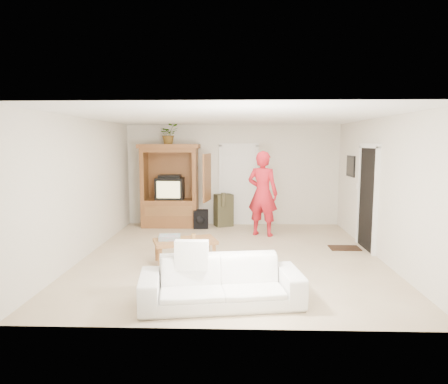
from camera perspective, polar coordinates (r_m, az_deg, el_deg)
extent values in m
plane|color=tan|center=(7.69, 1.04, -9.10)|extent=(6.00, 6.00, 0.00)
plane|color=white|center=(7.40, 1.09, 10.62)|extent=(6.00, 6.00, 0.00)
plane|color=silver|center=(10.42, 1.28, 2.46)|extent=(5.50, 0.00, 5.50)
plane|color=silver|center=(4.47, 0.56, -3.84)|extent=(5.50, 0.00, 5.50)
plane|color=silver|center=(7.96, -19.15, 0.61)|extent=(0.00, 6.00, 6.00)
plane|color=silver|center=(7.89, 21.45, 0.46)|extent=(0.00, 6.00, 6.00)
cube|color=brown|center=(10.33, -7.67, -2.96)|extent=(1.40, 0.60, 0.70)
cube|color=brown|center=(10.34, -11.32, 2.28)|extent=(0.10, 0.60, 1.20)
cube|color=brown|center=(10.12, -4.13, 2.30)|extent=(0.10, 0.60, 1.20)
cube|color=brown|center=(10.48, -7.52, 2.42)|extent=(1.40, 0.06, 1.20)
cube|color=brown|center=(10.18, -7.82, 5.94)|extent=(1.40, 0.60, 0.10)
cube|color=brown|center=(10.18, -7.83, 6.51)|extent=(1.52, 0.68, 0.10)
cube|color=brown|center=(9.63, -2.46, 2.06)|extent=(0.16, 0.67, 1.15)
cube|color=black|center=(10.27, -7.70, 0.50)|extent=(0.70, 0.52, 0.55)
cube|color=tan|center=(10.01, -7.96, 0.33)|extent=(0.58, 0.02, 0.42)
cube|color=black|center=(10.21, -7.76, 2.24)|extent=(0.55, 0.35, 0.08)
cube|color=olive|center=(10.04, -7.95, -2.68)|extent=(1.19, 0.03, 0.25)
cube|color=white|center=(10.42, 2.10, 0.90)|extent=(0.85, 0.05, 2.04)
cube|color=black|center=(8.48, 19.86, -0.95)|extent=(0.05, 0.90, 2.04)
cube|color=black|center=(9.67, 17.66, 3.54)|extent=(0.03, 0.60, 0.48)
cube|color=#382316|center=(8.56, 16.84, -7.66)|extent=(0.60, 0.40, 0.02)
imported|color=#4C7238|center=(10.16, -7.88, 8.20)|extent=(0.57, 0.53, 0.50)
imported|color=red|center=(9.20, 5.53, -0.22)|extent=(0.84, 0.71, 1.95)
imported|color=silver|center=(5.42, -0.42, -12.70)|extent=(2.23, 1.14, 0.62)
cube|color=olive|center=(7.26, -5.58, -7.02)|extent=(1.23, 0.91, 0.06)
cube|color=olive|center=(7.03, -9.07, -9.29)|extent=(0.08, 0.08, 0.35)
cube|color=olive|center=(7.46, -9.54, -8.31)|extent=(0.08, 0.08, 0.35)
cube|color=olive|center=(7.20, -1.43, -8.78)|extent=(0.08, 0.08, 0.35)
cube|color=olive|center=(7.63, -2.33, -7.87)|extent=(0.08, 0.08, 0.35)
cube|color=#C74272|center=(7.29, -7.77, -6.44)|extent=(0.41, 0.32, 0.08)
cylinder|color=tan|center=(7.28, -4.36, -6.33)|extent=(0.08, 0.08, 0.10)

